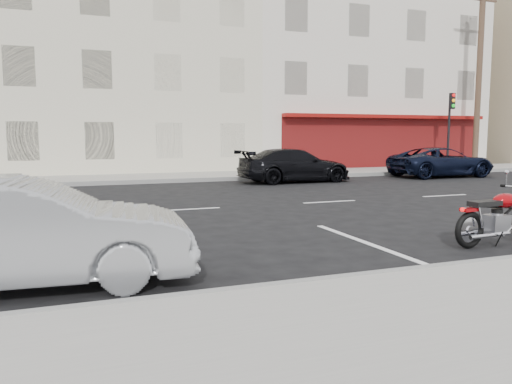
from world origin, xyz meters
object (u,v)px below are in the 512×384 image
Objects in this scene: sedan_silver at (22,233)px; suv_far at (441,162)px; utility_pole at (479,79)px; fire_hydrant at (422,161)px; traffic_light at (450,121)px; car_far at (295,165)px.

suv_far is at bearing -50.37° from sedan_silver.
suv_far is at bearing -147.87° from utility_pole.
sedan_silver reaches higher than fire_hydrant.
traffic_light is 5.28× the size of fire_hydrant.
utility_pole is at bearing -51.01° from sedan_silver.
suv_far is at bearing -135.71° from traffic_light.
traffic_light reaches higher than suv_far.
sedan_silver is (-18.84, -13.95, -1.88)m from traffic_light.
suv_far is (-2.85, -2.78, -1.91)m from traffic_light.
utility_pole is 7.03m from suv_far.
utility_pole is 12.50× the size of fire_hydrant.
suv_far is 7.11m from car_far.
suv_far is at bearing -92.43° from car_far.
car_far is at bearing -166.07° from utility_pole.
traffic_light is 0.84× the size of car_far.
suv_far is (-4.85, -3.04, -4.09)m from utility_pole.
car_far is (-8.46, -2.87, 0.13)m from fire_hydrant.
utility_pole reaches higher than fire_hydrant.
fire_hydrant is 0.17× the size of sedan_silver.
fire_hydrant is 22.36m from sedan_silver.
utility_pole reaches higher than car_far.
utility_pole is 12.98m from car_far.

